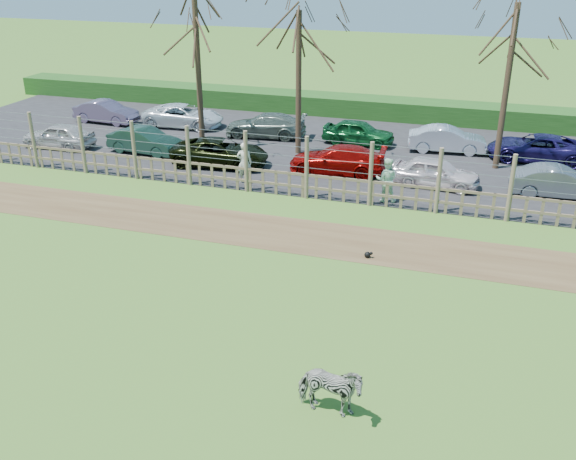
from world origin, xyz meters
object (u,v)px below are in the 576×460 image
(tree_left, at_px, (196,30))
(car_3, at_px, (337,160))
(car_2, at_px, (220,152))
(zebra, at_px, (330,390))
(car_8, at_px, (183,116))
(car_0, at_px, (59,135))
(tree_mid, at_px, (299,48))
(car_1, at_px, (145,141))
(car_5, at_px, (559,182))
(tree_right, at_px, (512,47))
(car_12, at_px, (537,148))
(car_7, at_px, (106,112))
(car_10, at_px, (359,132))
(car_11, at_px, (447,139))
(visitor_a, at_px, (244,163))
(visitor_b, at_px, (387,180))
(car_4, at_px, (436,172))
(car_9, at_px, (266,125))

(tree_left, distance_m, car_3, 8.66)
(car_2, bearing_deg, zebra, -155.27)
(car_8, bearing_deg, car_0, 139.83)
(tree_mid, relative_size, car_1, 1.87)
(car_5, bearing_deg, tree_right, 34.91)
(tree_right, xyz_separation_m, car_12, (1.70, 1.66, -4.60))
(tree_right, bearing_deg, car_3, -156.79)
(car_3, bearing_deg, car_7, -111.64)
(tree_mid, xyz_separation_m, car_0, (-11.32, -2.71, -4.23))
(car_10, bearing_deg, tree_right, -101.98)
(car_3, bearing_deg, car_2, -88.11)
(car_0, distance_m, car_5, 22.69)
(tree_left, height_order, zebra, tree_left)
(car_8, xyz_separation_m, car_11, (13.99, -0.37, 0.00))
(car_1, relative_size, car_8, 0.84)
(visitor_a, height_order, car_11, visitor_a)
(visitor_b, height_order, car_12, visitor_b)
(car_4, relative_size, car_10, 1.00)
(car_11, bearing_deg, tree_left, 100.42)
(tree_left, bearing_deg, car_3, -10.59)
(tree_right, bearing_deg, car_8, 172.39)
(car_1, bearing_deg, car_11, -64.53)
(car_7, relative_size, car_12, 0.84)
(car_3, height_order, car_8, same)
(car_7, bearing_deg, car_11, -85.83)
(car_2, height_order, car_4, same)
(car_1, bearing_deg, car_3, -83.45)
(tree_right, bearing_deg, car_7, 175.45)
(visitor_b, relative_size, car_7, 0.47)
(tree_left, relative_size, tree_right, 1.07)
(zebra, xyz_separation_m, car_0, (-17.31, 14.81, 0.02))
(zebra, distance_m, car_10, 20.11)
(car_9, bearing_deg, car_5, 65.19)
(car_4, xyz_separation_m, car_5, (4.69, 0.24, 0.00))
(car_9, distance_m, car_12, 13.09)
(visitor_a, relative_size, car_12, 0.40)
(car_3, bearing_deg, zebra, 8.81)
(tree_left, distance_m, car_2, 5.59)
(tree_left, xyz_separation_m, car_12, (15.20, 3.16, -4.98))
(car_3, height_order, car_11, same)
(car_5, relative_size, car_9, 0.88)
(tree_mid, xyz_separation_m, zebra, (5.99, -17.52, -4.24))
(car_10, bearing_deg, car_1, 119.10)
(tree_left, bearing_deg, car_5, -5.28)
(zebra, height_order, car_12, zebra)
(car_2, relative_size, car_10, 1.23)
(car_2, bearing_deg, car_1, 75.25)
(car_0, distance_m, car_9, 10.15)
(car_4, relative_size, car_8, 0.82)
(tree_mid, height_order, visitor_b, tree_mid)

